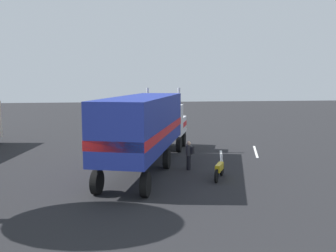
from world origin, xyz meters
name	(u,v)px	position (x,y,z in m)	size (l,w,h in m)	color
ground_plane	(163,149)	(0.00, 0.00, 0.00)	(120.00, 120.00, 0.00)	#232326
lane_stripe_near	(221,157)	(-3.13, -3.50, 0.01)	(4.40, 0.16, 0.01)	silver
lane_stripe_mid	(256,151)	(-1.68, -6.42, 0.01)	(4.40, 0.16, 0.01)	silver
semi_truck	(148,124)	(-5.37, 1.50, 2.52)	(14.24, 6.72, 4.50)	silver
person_bystander	(189,154)	(-6.32, -0.72, 0.89)	(0.43, 0.48, 1.63)	black
motorcycle	(219,170)	(-8.39, -1.90, 0.48)	(1.93, 1.03, 1.12)	black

